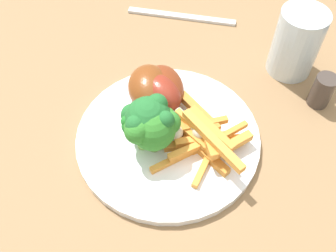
{
  "coord_description": "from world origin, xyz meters",
  "views": [
    {
      "loc": [
        0.22,
        -0.02,
        1.16
      ],
      "look_at": [
        -0.07,
        0.01,
        0.77
      ],
      "focal_mm": 40.65,
      "sensor_mm": 36.0,
      "label": 1
    }
  ],
  "objects_px": {
    "dinner_plate": "(168,137)",
    "pepper_shaker": "(322,91)",
    "dining_table": "(169,227)",
    "fork": "(181,16)",
    "broccoli_floret_back": "(143,127)",
    "chicken_drumstick_near": "(164,90)",
    "water_glass": "(296,43)",
    "chicken_drumstick_far": "(149,90)",
    "broccoli_floret_middle": "(148,120)",
    "carrot_fries_pile": "(203,138)",
    "chicken_drumstick_extra": "(162,96)",
    "broccoli_floret_front": "(153,127)"
  },
  "relations": [
    {
      "from": "dinner_plate",
      "to": "pepper_shaker",
      "type": "distance_m",
      "value": 0.23
    },
    {
      "from": "dining_table",
      "to": "pepper_shaker",
      "type": "height_order",
      "value": "pepper_shaker"
    },
    {
      "from": "fork",
      "to": "broccoli_floret_back",
      "type": "bearing_deg",
      "value": -89.67
    },
    {
      "from": "dinner_plate",
      "to": "chicken_drumstick_near",
      "type": "relative_size",
      "value": 1.91
    },
    {
      "from": "water_glass",
      "to": "pepper_shaker",
      "type": "xyz_separation_m",
      "value": [
        0.07,
        0.02,
        -0.03
      ]
    },
    {
      "from": "water_glass",
      "to": "dinner_plate",
      "type": "bearing_deg",
      "value": -59.62
    },
    {
      "from": "chicken_drumstick_far",
      "to": "water_glass",
      "type": "relative_size",
      "value": 1.27
    },
    {
      "from": "fork",
      "to": "broccoli_floret_middle",
      "type": "bearing_deg",
      "value": -88.55
    },
    {
      "from": "pepper_shaker",
      "to": "dinner_plate",
      "type": "bearing_deg",
      "value": -78.63
    },
    {
      "from": "carrot_fries_pile",
      "to": "pepper_shaker",
      "type": "relative_size",
      "value": 2.79
    },
    {
      "from": "chicken_drumstick_near",
      "to": "chicken_drumstick_far",
      "type": "height_order",
      "value": "chicken_drumstick_far"
    },
    {
      "from": "fork",
      "to": "dining_table",
      "type": "bearing_deg",
      "value": -82.45
    },
    {
      "from": "pepper_shaker",
      "to": "broccoli_floret_middle",
      "type": "bearing_deg",
      "value": -77.71
    },
    {
      "from": "pepper_shaker",
      "to": "chicken_drumstick_extra",
      "type": "bearing_deg",
      "value": -91.22
    },
    {
      "from": "dinner_plate",
      "to": "chicken_drumstick_extra",
      "type": "xyz_separation_m",
      "value": [
        -0.05,
        -0.0,
        0.03
      ]
    },
    {
      "from": "chicken_drumstick_far",
      "to": "chicken_drumstick_extra",
      "type": "height_order",
      "value": "same"
    },
    {
      "from": "broccoli_floret_front",
      "to": "fork",
      "type": "xyz_separation_m",
      "value": [
        -0.27,
        0.07,
        -0.05
      ]
    },
    {
      "from": "broccoli_floret_middle",
      "to": "chicken_drumstick_near",
      "type": "relative_size",
      "value": 0.59
    },
    {
      "from": "dining_table",
      "to": "chicken_drumstick_extra",
      "type": "distance_m",
      "value": 0.2
    },
    {
      "from": "broccoli_floret_middle",
      "to": "chicken_drumstick_extra",
      "type": "height_order",
      "value": "broccoli_floret_middle"
    },
    {
      "from": "chicken_drumstick_extra",
      "to": "fork",
      "type": "xyz_separation_m",
      "value": [
        -0.21,
        0.05,
        -0.03
      ]
    },
    {
      "from": "chicken_drumstick_near",
      "to": "chicken_drumstick_far",
      "type": "distance_m",
      "value": 0.02
    },
    {
      "from": "chicken_drumstick_extra",
      "to": "chicken_drumstick_far",
      "type": "bearing_deg",
      "value": -127.75
    },
    {
      "from": "carrot_fries_pile",
      "to": "chicken_drumstick_far",
      "type": "bearing_deg",
      "value": -142.48
    },
    {
      "from": "broccoli_floret_middle",
      "to": "pepper_shaker",
      "type": "distance_m",
      "value": 0.25
    },
    {
      "from": "dinner_plate",
      "to": "broccoli_floret_back",
      "type": "relative_size",
      "value": 3.82
    },
    {
      "from": "chicken_drumstick_far",
      "to": "pepper_shaker",
      "type": "relative_size",
      "value": 2.59
    },
    {
      "from": "dining_table",
      "to": "dinner_plate",
      "type": "distance_m",
      "value": 0.15
    },
    {
      "from": "broccoli_floret_front",
      "to": "pepper_shaker",
      "type": "relative_size",
      "value": 1.4
    },
    {
      "from": "pepper_shaker",
      "to": "fork",
      "type": "bearing_deg",
      "value": -140.83
    },
    {
      "from": "dining_table",
      "to": "carrot_fries_pile",
      "type": "xyz_separation_m",
      "value": [
        -0.05,
        0.05,
        0.16
      ]
    },
    {
      "from": "carrot_fries_pile",
      "to": "chicken_drumstick_near",
      "type": "distance_m",
      "value": 0.09
    },
    {
      "from": "water_glass",
      "to": "broccoli_floret_back",
      "type": "bearing_deg",
      "value": -60.59
    },
    {
      "from": "dining_table",
      "to": "broccoli_floret_front",
      "type": "relative_size",
      "value": 13.13
    },
    {
      "from": "broccoli_floret_front",
      "to": "fork",
      "type": "distance_m",
      "value": 0.29
    },
    {
      "from": "broccoli_floret_middle",
      "to": "dining_table",
      "type": "bearing_deg",
      "value": 17.45
    },
    {
      "from": "dining_table",
      "to": "dinner_plate",
      "type": "xyz_separation_m",
      "value": [
        -0.07,
        0.01,
        0.14
      ]
    },
    {
      "from": "dining_table",
      "to": "fork",
      "type": "bearing_deg",
      "value": 170.56
    },
    {
      "from": "broccoli_floret_back",
      "to": "broccoli_floret_middle",
      "type": "bearing_deg",
      "value": 121.38
    },
    {
      "from": "chicken_drumstick_near",
      "to": "pepper_shaker",
      "type": "xyz_separation_m",
      "value": [
        0.02,
        0.22,
        -0.01
      ]
    },
    {
      "from": "broccoli_floret_back",
      "to": "chicken_drumstick_far",
      "type": "xyz_separation_m",
      "value": [
        -0.08,
        0.01,
        -0.02
      ]
    },
    {
      "from": "broccoli_floret_middle",
      "to": "broccoli_floret_back",
      "type": "relative_size",
      "value": 1.18
    },
    {
      "from": "carrot_fries_pile",
      "to": "chicken_drumstick_extra",
      "type": "xyz_separation_m",
      "value": [
        -0.07,
        -0.05,
        0.01
      ]
    },
    {
      "from": "water_glass",
      "to": "pepper_shaker",
      "type": "bearing_deg",
      "value": 17.13
    },
    {
      "from": "broccoli_floret_back",
      "to": "carrot_fries_pile",
      "type": "distance_m",
      "value": 0.08
    },
    {
      "from": "dinner_plate",
      "to": "chicken_drumstick_extra",
      "type": "height_order",
      "value": "chicken_drumstick_extra"
    },
    {
      "from": "dinner_plate",
      "to": "chicken_drumstick_extra",
      "type": "relative_size",
      "value": 2.04
    },
    {
      "from": "broccoli_floret_middle",
      "to": "carrot_fries_pile",
      "type": "xyz_separation_m",
      "value": [
        0.01,
        0.07,
        -0.03
      ]
    },
    {
      "from": "broccoli_floret_back",
      "to": "chicken_drumstick_near",
      "type": "height_order",
      "value": "broccoli_floret_back"
    },
    {
      "from": "dining_table",
      "to": "dinner_plate",
      "type": "bearing_deg",
      "value": 175.75
    }
  ]
}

